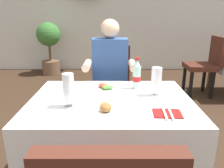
{
  "coord_description": "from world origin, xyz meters",
  "views": [
    {
      "loc": [
        0.01,
        -1.37,
        1.31
      ],
      "look_at": [
        0.0,
        0.2,
        0.8
      ],
      "focal_mm": 35.38,
      "sensor_mm": 36.0,
      "label": 1
    }
  ],
  "objects_px": {
    "beer_glass_middle": "(157,81)",
    "cola_bottle_primary": "(137,75)",
    "potted_plant_corner": "(50,43)",
    "chair_far_diner_seat": "(112,85)",
    "beer_glass_left": "(69,90)",
    "main_dining_table": "(112,120)",
    "plate_near_camera": "(111,108)",
    "seated_diner_far": "(111,74)",
    "napkin_cutlery_set": "(168,113)",
    "background_chair_left": "(206,63)",
    "plate_far_diner": "(104,87)"
  },
  "relations": [
    {
      "from": "plate_near_camera",
      "to": "cola_bottle_primary",
      "type": "xyz_separation_m",
      "value": [
        0.21,
        0.43,
        0.1
      ]
    },
    {
      "from": "chair_far_diner_seat",
      "to": "beer_glass_middle",
      "type": "bearing_deg",
      "value": -66.57
    },
    {
      "from": "plate_far_diner",
      "to": "napkin_cutlery_set",
      "type": "distance_m",
      "value": 0.62
    },
    {
      "from": "main_dining_table",
      "to": "beer_glass_middle",
      "type": "height_order",
      "value": "beer_glass_middle"
    },
    {
      "from": "main_dining_table",
      "to": "beer_glass_left",
      "type": "height_order",
      "value": "beer_glass_left"
    },
    {
      "from": "potted_plant_corner",
      "to": "chair_far_diner_seat",
      "type": "bearing_deg",
      "value": -61.76
    },
    {
      "from": "beer_glass_left",
      "to": "background_chair_left",
      "type": "bearing_deg",
      "value": 50.27
    },
    {
      "from": "beer_glass_middle",
      "to": "chair_far_diner_seat",
      "type": "bearing_deg",
      "value": 113.43
    },
    {
      "from": "plate_near_camera",
      "to": "potted_plant_corner",
      "type": "height_order",
      "value": "potted_plant_corner"
    },
    {
      "from": "potted_plant_corner",
      "to": "plate_near_camera",
      "type": "bearing_deg",
      "value": -69.15
    },
    {
      "from": "plate_far_diner",
      "to": "seated_diner_far",
      "type": "bearing_deg",
      "value": 84.32
    },
    {
      "from": "plate_far_diner",
      "to": "beer_glass_left",
      "type": "bearing_deg",
      "value": -120.36
    },
    {
      "from": "seated_diner_far",
      "to": "beer_glass_middle",
      "type": "bearing_deg",
      "value": -62.02
    },
    {
      "from": "beer_glass_middle",
      "to": "potted_plant_corner",
      "type": "bearing_deg",
      "value": 117.17
    },
    {
      "from": "seated_diner_far",
      "to": "main_dining_table",
      "type": "bearing_deg",
      "value": -88.69
    },
    {
      "from": "seated_diner_far",
      "to": "plate_near_camera",
      "type": "relative_size",
      "value": 5.07
    },
    {
      "from": "chair_far_diner_seat",
      "to": "plate_far_diner",
      "type": "height_order",
      "value": "chair_far_diner_seat"
    },
    {
      "from": "plate_far_diner",
      "to": "beer_glass_left",
      "type": "height_order",
      "value": "beer_glass_left"
    },
    {
      "from": "beer_glass_middle",
      "to": "cola_bottle_primary",
      "type": "bearing_deg",
      "value": 128.54
    },
    {
      "from": "chair_far_diner_seat",
      "to": "seated_diner_far",
      "type": "height_order",
      "value": "seated_diner_far"
    },
    {
      "from": "seated_diner_far",
      "to": "plate_far_diner",
      "type": "height_order",
      "value": "seated_diner_far"
    },
    {
      "from": "main_dining_table",
      "to": "background_chair_left",
      "type": "distance_m",
      "value": 2.52
    },
    {
      "from": "plate_near_camera",
      "to": "beer_glass_middle",
      "type": "bearing_deg",
      "value": 38.98
    },
    {
      "from": "chair_far_diner_seat",
      "to": "seated_diner_far",
      "type": "relative_size",
      "value": 0.77
    },
    {
      "from": "chair_far_diner_seat",
      "to": "cola_bottle_primary",
      "type": "relative_size",
      "value": 3.76
    },
    {
      "from": "plate_near_camera",
      "to": "seated_diner_far",
      "type": "bearing_deg",
      "value": 90.61
    },
    {
      "from": "background_chair_left",
      "to": "beer_glass_middle",
      "type": "bearing_deg",
      "value": -121.41
    },
    {
      "from": "plate_near_camera",
      "to": "beer_glass_left",
      "type": "xyz_separation_m",
      "value": [
        -0.27,
        0.06,
        0.1
      ]
    },
    {
      "from": "main_dining_table",
      "to": "napkin_cutlery_set",
      "type": "distance_m",
      "value": 0.46
    },
    {
      "from": "cola_bottle_primary",
      "to": "background_chair_left",
      "type": "distance_m",
      "value": 2.23
    },
    {
      "from": "beer_glass_left",
      "to": "cola_bottle_primary",
      "type": "bearing_deg",
      "value": 37.85
    },
    {
      "from": "napkin_cutlery_set",
      "to": "plate_near_camera",
      "type": "bearing_deg",
      "value": 171.39
    },
    {
      "from": "napkin_cutlery_set",
      "to": "potted_plant_corner",
      "type": "bearing_deg",
      "value": 115.21
    },
    {
      "from": "plate_near_camera",
      "to": "beer_glass_left",
      "type": "height_order",
      "value": "beer_glass_left"
    },
    {
      "from": "beer_glass_middle",
      "to": "potted_plant_corner",
      "type": "height_order",
      "value": "potted_plant_corner"
    },
    {
      "from": "napkin_cutlery_set",
      "to": "potted_plant_corner",
      "type": "height_order",
      "value": "potted_plant_corner"
    },
    {
      "from": "plate_far_diner",
      "to": "beer_glass_middle",
      "type": "xyz_separation_m",
      "value": [
        0.4,
        -0.14,
        0.1
      ]
    },
    {
      "from": "plate_far_diner",
      "to": "potted_plant_corner",
      "type": "relative_size",
      "value": 0.23
    },
    {
      "from": "seated_diner_far",
      "to": "beer_glass_middle",
      "type": "distance_m",
      "value": 0.75
    },
    {
      "from": "cola_bottle_primary",
      "to": "beer_glass_left",
      "type": "bearing_deg",
      "value": -142.15
    },
    {
      "from": "plate_near_camera",
      "to": "plate_far_diner",
      "type": "bearing_deg",
      "value": 98.29
    },
    {
      "from": "beer_glass_left",
      "to": "potted_plant_corner",
      "type": "xyz_separation_m",
      "value": [
        -1.1,
        3.53,
        -0.15
      ]
    },
    {
      "from": "beer_glass_left",
      "to": "potted_plant_corner",
      "type": "relative_size",
      "value": 0.2
    },
    {
      "from": "napkin_cutlery_set",
      "to": "chair_far_diner_seat",
      "type": "bearing_deg",
      "value": 107.47
    },
    {
      "from": "napkin_cutlery_set",
      "to": "background_chair_left",
      "type": "relative_size",
      "value": 0.2
    },
    {
      "from": "main_dining_table",
      "to": "potted_plant_corner",
      "type": "bearing_deg",
      "value": 112.06
    },
    {
      "from": "cola_bottle_primary",
      "to": "beer_glass_middle",
      "type": "bearing_deg",
      "value": -51.46
    },
    {
      "from": "chair_far_diner_seat",
      "to": "plate_far_diner",
      "type": "xyz_separation_m",
      "value": [
        -0.07,
        -0.62,
        0.18
      ]
    },
    {
      "from": "seated_diner_far",
      "to": "potted_plant_corner",
      "type": "height_order",
      "value": "seated_diner_far"
    },
    {
      "from": "main_dining_table",
      "to": "cola_bottle_primary",
      "type": "bearing_deg",
      "value": 48.71
    }
  ]
}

